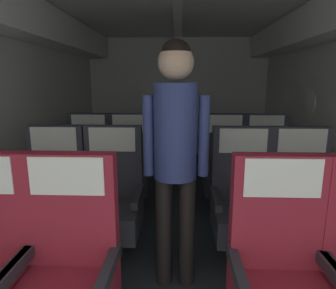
{
  "coord_description": "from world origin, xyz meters",
  "views": [
    {
      "loc": [
        0.02,
        0.14,
        1.41
      ],
      "look_at": [
        -0.07,
        2.68,
        0.87
      ],
      "focal_mm": 31.39,
      "sensor_mm": 36.0,
      "label": 1
    }
  ],
  "objects_px": {
    "seat_a_left_aisle": "(66,276)",
    "seat_b_right_aisle": "(301,204)",
    "seat_c_left_window": "(88,168)",
    "seat_b_left_aisle": "(112,201)",
    "seat_c_left_aisle": "(129,168)",
    "seat_c_right_window": "(224,169)",
    "seat_a_right_window": "(282,280)",
    "seat_b_left_window": "(54,200)",
    "seat_c_right_aisle": "(266,169)",
    "flight_attendant": "(176,141)",
    "seat_b_right_window": "(243,204)"
  },
  "relations": [
    {
      "from": "seat_b_left_aisle",
      "to": "seat_b_right_window",
      "type": "xyz_separation_m",
      "value": [
        1.07,
        -0.02,
        0.0
      ]
    },
    {
      "from": "seat_b_right_window",
      "to": "seat_c_left_window",
      "type": "relative_size",
      "value": 1.0
    },
    {
      "from": "seat_a_left_aisle",
      "to": "flight_attendant",
      "type": "distance_m",
      "value": 0.99
    },
    {
      "from": "seat_a_left_aisle",
      "to": "seat_a_right_window",
      "type": "distance_m",
      "value": 1.09
    },
    {
      "from": "seat_b_left_aisle",
      "to": "seat_b_right_window",
      "type": "distance_m",
      "value": 1.07
    },
    {
      "from": "seat_a_left_aisle",
      "to": "seat_b_left_aisle",
      "type": "distance_m",
      "value": 0.96
    },
    {
      "from": "seat_a_right_window",
      "to": "seat_c_right_window",
      "type": "height_order",
      "value": "same"
    },
    {
      "from": "seat_a_left_aisle",
      "to": "seat_b_left_aisle",
      "type": "relative_size",
      "value": 1.0
    },
    {
      "from": "seat_a_left_aisle",
      "to": "seat_b_left_window",
      "type": "height_order",
      "value": "same"
    },
    {
      "from": "seat_a_left_aisle",
      "to": "seat_c_right_window",
      "type": "distance_m",
      "value": 2.21
    },
    {
      "from": "seat_c_left_aisle",
      "to": "seat_b_left_window",
      "type": "bearing_deg",
      "value": -116.58
    },
    {
      "from": "seat_b_right_aisle",
      "to": "seat_b_left_aisle",
      "type": "bearing_deg",
      "value": 179.63
    },
    {
      "from": "seat_b_left_window",
      "to": "seat_c_left_aisle",
      "type": "distance_m",
      "value": 1.06
    },
    {
      "from": "seat_a_left_aisle",
      "to": "seat_c_left_window",
      "type": "relative_size",
      "value": 1.0
    },
    {
      "from": "seat_b_left_window",
      "to": "seat_b_right_aisle",
      "type": "xyz_separation_m",
      "value": [
        2.04,
        -0.01,
        0.0
      ]
    },
    {
      "from": "seat_b_left_aisle",
      "to": "seat_c_right_aisle",
      "type": "relative_size",
      "value": 1.0
    },
    {
      "from": "seat_b_left_window",
      "to": "flight_attendant",
      "type": "height_order",
      "value": "flight_attendant"
    },
    {
      "from": "seat_a_left_aisle",
      "to": "seat_b_right_window",
      "type": "relative_size",
      "value": 1.0
    },
    {
      "from": "seat_c_right_aisle",
      "to": "flight_attendant",
      "type": "relative_size",
      "value": 0.63
    },
    {
      "from": "seat_b_left_aisle",
      "to": "seat_c_left_window",
      "type": "bearing_deg",
      "value": 117.39
    },
    {
      "from": "seat_a_left_aisle",
      "to": "seat_c_left_aisle",
      "type": "height_order",
      "value": "same"
    },
    {
      "from": "seat_b_right_window",
      "to": "seat_c_left_aisle",
      "type": "xyz_separation_m",
      "value": [
        -1.09,
        0.97,
        0.0
      ]
    },
    {
      "from": "seat_b_right_window",
      "to": "seat_c_right_aisle",
      "type": "xyz_separation_m",
      "value": [
        0.47,
        0.96,
        0.0
      ]
    },
    {
      "from": "seat_c_right_aisle",
      "to": "flight_attendant",
      "type": "distance_m",
      "value": 1.78
    },
    {
      "from": "seat_b_right_window",
      "to": "seat_c_right_aisle",
      "type": "relative_size",
      "value": 1.0
    },
    {
      "from": "seat_b_right_window",
      "to": "seat_c_left_window",
      "type": "xyz_separation_m",
      "value": [
        -1.56,
        0.95,
        0.0
      ]
    },
    {
      "from": "seat_a_left_aisle",
      "to": "seat_b_right_aisle",
      "type": "xyz_separation_m",
      "value": [
        1.56,
        0.95,
        0.0
      ]
    },
    {
      "from": "seat_b_left_aisle",
      "to": "seat_a_right_window",
      "type": "bearing_deg",
      "value": -41.68
    },
    {
      "from": "seat_a_left_aisle",
      "to": "seat_c_left_aisle",
      "type": "xyz_separation_m",
      "value": [
        -0.0,
        1.91,
        0.0
      ]
    },
    {
      "from": "seat_c_left_aisle",
      "to": "seat_b_left_aisle",
      "type": "bearing_deg",
      "value": -88.93
    },
    {
      "from": "seat_c_left_aisle",
      "to": "seat_c_right_aisle",
      "type": "relative_size",
      "value": 1.0
    },
    {
      "from": "seat_a_left_aisle",
      "to": "seat_c_left_aisle",
      "type": "relative_size",
      "value": 1.0
    },
    {
      "from": "seat_b_left_aisle",
      "to": "flight_attendant",
      "type": "xyz_separation_m",
      "value": [
        0.53,
        -0.39,
        0.59
      ]
    },
    {
      "from": "seat_c_left_window",
      "to": "seat_b_left_aisle",
      "type": "bearing_deg",
      "value": -62.61
    },
    {
      "from": "seat_a_left_aisle",
      "to": "seat_b_left_window",
      "type": "distance_m",
      "value": 1.07
    },
    {
      "from": "seat_a_left_aisle",
      "to": "seat_b_left_aisle",
      "type": "height_order",
      "value": "same"
    },
    {
      "from": "seat_c_left_aisle",
      "to": "seat_c_right_window",
      "type": "bearing_deg",
      "value": 0.53
    },
    {
      "from": "seat_b_left_window",
      "to": "flight_attendant",
      "type": "xyz_separation_m",
      "value": [
        1.02,
        -0.39,
        0.59
      ]
    },
    {
      "from": "seat_c_right_aisle",
      "to": "flight_attendant",
      "type": "height_order",
      "value": "flight_attendant"
    },
    {
      "from": "seat_c_left_aisle",
      "to": "seat_c_right_window",
      "type": "height_order",
      "value": "same"
    },
    {
      "from": "seat_b_right_aisle",
      "to": "seat_b_right_window",
      "type": "xyz_separation_m",
      "value": [
        -0.47,
        -0.01,
        0.0
      ]
    },
    {
      "from": "seat_a_right_window",
      "to": "seat_c_left_window",
      "type": "xyz_separation_m",
      "value": [
        -1.56,
        1.89,
        0.0
      ]
    },
    {
      "from": "seat_b_left_aisle",
      "to": "seat_c_right_aisle",
      "type": "height_order",
      "value": "same"
    },
    {
      "from": "seat_a_right_window",
      "to": "seat_c_right_window",
      "type": "distance_m",
      "value": 1.91
    },
    {
      "from": "seat_b_right_aisle",
      "to": "flight_attendant",
      "type": "xyz_separation_m",
      "value": [
        -1.01,
        -0.38,
        0.59
      ]
    },
    {
      "from": "seat_c_right_aisle",
      "to": "seat_b_right_window",
      "type": "bearing_deg",
      "value": -115.75
    },
    {
      "from": "seat_a_left_aisle",
      "to": "seat_b_right_aisle",
      "type": "relative_size",
      "value": 1.0
    },
    {
      "from": "seat_c_left_aisle",
      "to": "flight_attendant",
      "type": "distance_m",
      "value": 1.57
    },
    {
      "from": "seat_b_left_window",
      "to": "seat_c_left_aisle",
      "type": "xyz_separation_m",
      "value": [
        0.47,
        0.95,
        0.0
      ]
    },
    {
      "from": "seat_c_left_window",
      "to": "seat_c_left_aisle",
      "type": "relative_size",
      "value": 1.0
    }
  ]
}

